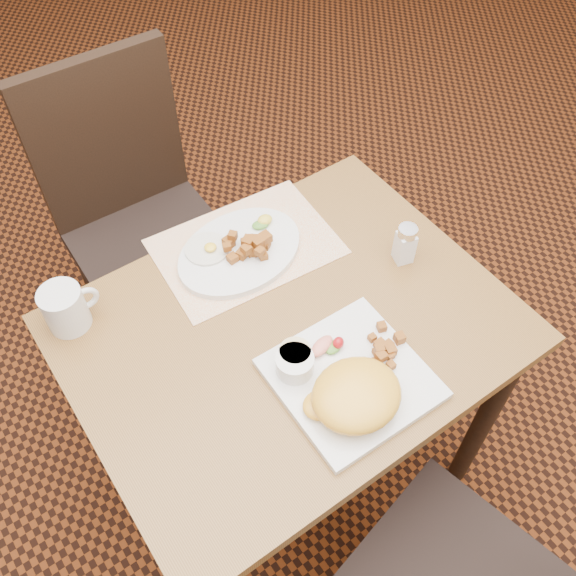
% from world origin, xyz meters
% --- Properties ---
extents(ground, '(8.00, 8.00, 0.00)m').
position_xyz_m(ground, '(0.00, 0.00, 0.00)').
color(ground, black).
rests_on(ground, ground).
extents(table, '(0.90, 0.70, 0.75)m').
position_xyz_m(table, '(0.00, 0.00, 0.64)').
color(table, brown).
rests_on(table, ground).
extents(chair_far, '(0.43, 0.44, 0.97)m').
position_xyz_m(chair_far, '(-0.04, 0.70, 0.54)').
color(chair_far, black).
rests_on(chair_far, ground).
extents(placemat, '(0.42, 0.31, 0.00)m').
position_xyz_m(placemat, '(0.04, 0.24, 0.75)').
color(placemat, white).
rests_on(placemat, table).
extents(plate_square, '(0.29, 0.29, 0.02)m').
position_xyz_m(plate_square, '(0.02, -0.17, 0.76)').
color(plate_square, silver).
rests_on(plate_square, table).
extents(plate_oval, '(0.33, 0.27, 0.02)m').
position_xyz_m(plate_oval, '(0.02, 0.23, 0.76)').
color(plate_oval, silver).
rests_on(plate_oval, placemat).
extents(hollandaise_mound, '(0.18, 0.16, 0.06)m').
position_xyz_m(hollandaise_mound, '(-0.01, -0.22, 0.80)').
color(hollandaise_mound, yellow).
rests_on(hollandaise_mound, plate_square).
extents(ramekin, '(0.08, 0.08, 0.04)m').
position_xyz_m(ramekin, '(-0.06, -0.10, 0.79)').
color(ramekin, silver).
rests_on(ramekin, plate_square).
extents(garnish_sq, '(0.08, 0.05, 0.03)m').
position_xyz_m(garnish_sq, '(0.03, -0.10, 0.78)').
color(garnish_sq, '#387223').
rests_on(garnish_sq, plate_square).
extents(fried_egg, '(0.10, 0.10, 0.02)m').
position_xyz_m(fried_egg, '(-0.04, 0.27, 0.77)').
color(fried_egg, white).
rests_on(fried_egg, plate_oval).
extents(garnish_ov, '(0.06, 0.04, 0.02)m').
position_xyz_m(garnish_ov, '(0.11, 0.26, 0.78)').
color(garnish_ov, '#387223').
rests_on(garnish_ov, plate_oval).
extents(salt_shaker, '(0.05, 0.05, 0.10)m').
position_xyz_m(salt_shaker, '(0.32, 0.01, 0.80)').
color(salt_shaker, white).
rests_on(salt_shaker, table).
extents(coffee_mug, '(0.12, 0.09, 0.10)m').
position_xyz_m(coffee_mug, '(-0.37, 0.27, 0.80)').
color(coffee_mug, silver).
rests_on(coffee_mug, table).
extents(home_fries_sq, '(0.11, 0.10, 0.03)m').
position_xyz_m(home_fries_sq, '(0.11, -0.17, 0.78)').
color(home_fries_sq, '#9D5619').
rests_on(home_fries_sq, plate_square).
extents(home_fries_ov, '(0.11, 0.10, 0.04)m').
position_xyz_m(home_fries_ov, '(0.04, 0.21, 0.79)').
color(home_fries_ov, '#9D5619').
rests_on(home_fries_ov, plate_oval).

